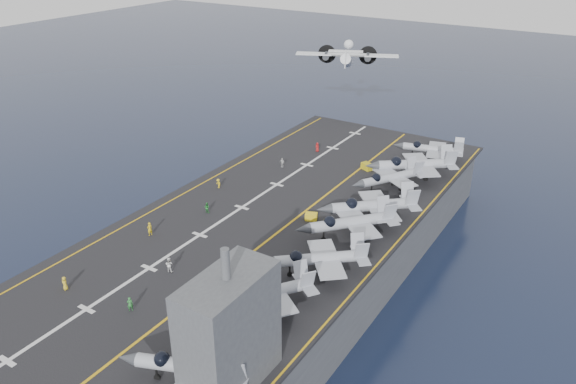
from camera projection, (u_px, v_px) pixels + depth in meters
The scene contains 28 objects.
ground at pixel (275, 275), 88.95m from camera, with size 500.00×500.00×0.00m, color #142135.
hull at pixel (274, 248), 86.77m from camera, with size 36.00×90.00×10.00m, color #56595E.
flight_deck at pixel (274, 218), 84.51m from camera, with size 38.00×92.00×0.40m, color black.
foul_line at pixel (291, 222), 82.97m from camera, with size 0.35×90.00×0.02m, color gold.
landing_centerline at pixel (242, 207), 87.29m from camera, with size 0.50×90.00×0.02m, color silver.
deck_edge_port at pixel (188, 191), 92.56m from camera, with size 0.25×90.00×0.02m, color gold.
deck_edge_stbd at pixel (388, 252), 75.54m from camera, with size 0.25×90.00×0.02m, color gold.
island_superstructure at pixel (229, 319), 51.11m from camera, with size 5.00×10.00×15.00m, color #56595E, non-canonical shape.
fighter_jet_0 at pixel (192, 366), 53.02m from camera, with size 15.52×13.04×4.59m, color #99A2A9, non-canonical shape.
fighter_jet_2 at pixel (265, 293), 63.40m from camera, with size 15.18×16.22×4.69m, color gray, non-canonical shape.
fighter_jet_3 at pixel (320, 257), 69.92m from camera, with size 16.47×15.94×4.79m, color #9EA4AD, non-canonical shape.
fighter_jet_4 at pixel (351, 221), 78.05m from camera, with size 16.96×17.38×5.07m, color #9FA7B0, non-canonical shape.
fighter_jet_5 at pixel (374, 205), 82.42m from camera, with size 18.06×17.58×5.26m, color #979EA6, non-canonical shape.
fighter_jet_6 at pixel (391, 177), 92.20m from camera, with size 14.51×15.85×4.58m, color #A0A8B1, non-canonical shape.
fighter_jet_7 at pixel (416, 163), 96.22m from camera, with size 18.75×17.72×5.43m, color gray, non-canonical shape.
fighter_jet_8 at pixel (432, 148), 103.92m from camera, with size 14.53×11.45×4.45m, color gray, non-canonical shape.
tow_cart_a at pixel (209, 286), 67.40m from camera, with size 2.26×1.54×1.31m, color gold, non-canonical shape.
tow_cart_b at pixel (311, 217), 83.51m from camera, with size 2.09×1.76×1.07m, color yellow, non-canonical shape.
tow_cart_c at pixel (367, 166), 100.45m from camera, with size 2.32×1.97×1.18m, color gold, non-canonical shape.
crew_0 at pixel (65, 283), 67.58m from camera, with size 1.22×1.01×1.75m, color gold.
crew_1 at pixel (150, 229), 79.18m from camera, with size 1.01×1.34×2.04m, color yellow.
crew_2 at pixel (207, 208), 85.52m from camera, with size 1.08×0.81×1.65m, color #268C33.
crew_3 at pixel (218, 183), 93.42m from camera, with size 1.12×0.92×1.61m, color yellow.
crew_4 at pixel (282, 163), 101.29m from camera, with size 1.10×0.77×1.74m, color silver.
crew_5 at pixel (317, 147), 108.16m from camera, with size 1.25×1.02×1.80m, color #B21919.
crew_6 at pixel (130, 304), 63.85m from camera, with size 1.28×1.29×1.82m, color #2B8136.
crew_7 at pixel (169, 265), 70.99m from camera, with size 1.38×1.10×2.01m, color white.
transport_plane at pixel (347, 61), 126.60m from camera, with size 27.29×23.59×5.42m, color silver, non-canonical shape.
Camera 1 is at (41.38, -61.76, 50.64)m, focal length 35.00 mm.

